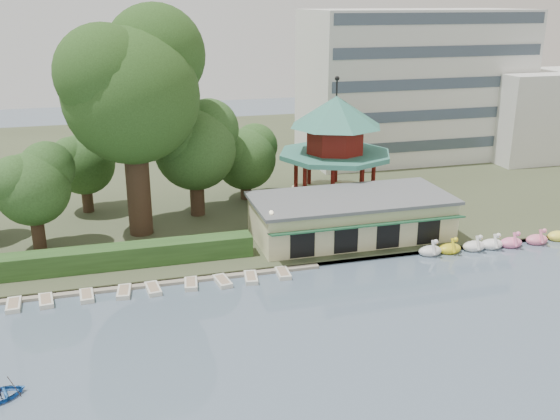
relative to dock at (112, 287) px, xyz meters
name	(u,v)px	position (x,y,z in m)	size (l,w,h in m)	color
ground_plane	(329,388)	(12.00, -17.20, -0.12)	(220.00, 220.00, 0.00)	slate
shore	(199,167)	(12.00, 34.80, 0.08)	(220.00, 70.00, 0.40)	#424930
embankment	(259,269)	(12.00, 0.10, 0.03)	(220.00, 0.60, 0.30)	gray
dock	(112,287)	(0.00, 0.00, 0.00)	(34.00, 1.60, 0.24)	gray
boathouse	(351,216)	(22.00, 4.77, 2.25)	(18.60, 9.39, 3.90)	beige
pavilion	(335,139)	(24.00, 14.80, 7.36)	(12.40, 12.40, 13.50)	beige
office_building	(433,90)	(44.67, 31.80, 9.61)	(38.00, 18.00, 20.00)	silver
hedge	(72,261)	(-3.00, 3.30, 1.18)	(30.00, 2.00, 1.80)	#2D5121
lamp_post	(271,225)	(13.50, 1.80, 3.22)	(0.36, 0.36, 4.28)	black
big_tree	(132,83)	(3.17, 11.00, 14.46)	(13.51, 12.58, 21.08)	#3A281C
small_trees	(121,162)	(1.62, 14.59, 6.41)	(39.84, 16.75, 11.78)	#3A281C
swan_boats	(494,244)	(34.00, -0.64, 0.28)	(15.68, 2.09, 1.92)	silver
moored_rowboats	(104,294)	(-0.63, -1.35, 0.06)	(29.74, 2.73, 0.36)	silver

